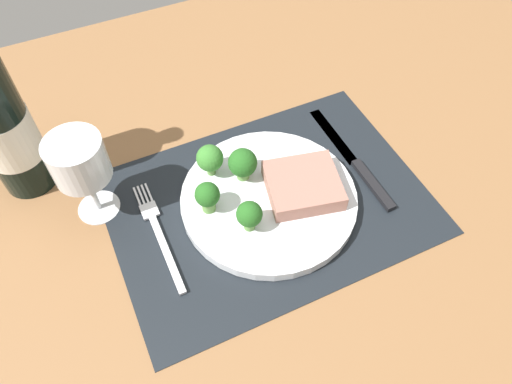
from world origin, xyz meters
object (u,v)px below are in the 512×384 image
Objects in this scene: steak at (303,185)px; wine_bottle at (3,128)px; knife at (357,164)px; wine_glass at (79,164)px; fork at (159,234)px; plate at (269,199)px.

wine_bottle is at bearing 149.77° from steak.
knife is 40.45cm from wine_glass.
fork is 0.66× the size of wine_bottle.
plate is at bearing -32.34° from wine_bottle.
wine_glass is at bearing 156.88° from plate.
steak is 0.44× the size of knife.
fork is 1.38× the size of wine_glass.
steak is at bearing -30.23° from wine_bottle.
plate is 0.87× the size of wine_bottle.
steak reaches higher than knife.
wine_glass is (-22.77, 9.72, 8.95)cm from plate.
steak is 0.35× the size of wine_bottle.
knife is 50.93cm from wine_bottle.
plate is 26.33cm from wine_glass.
fork is 31.81cm from knife.
steak is (4.81, -1.25, 2.11)cm from plate.
steak is 41.78cm from wine_bottle.
wine_glass reaches higher than knife.
wine_bottle reaches higher than fork.
plate is at bearing 165.45° from steak.
wine_bottle is (-14.35, 18.00, 10.46)cm from fork.
plate reaches higher than fork.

